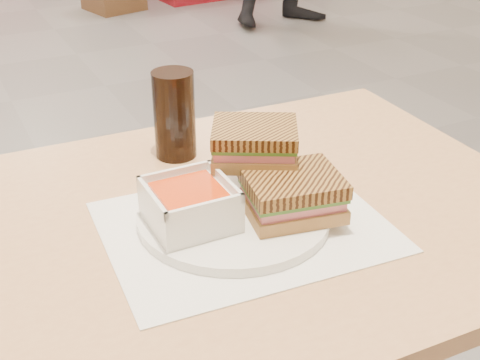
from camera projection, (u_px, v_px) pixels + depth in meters
name	position (u px, v px, depth m)	size (l,w,h in m)	color
main_table	(159.00, 295.00, 0.97)	(1.22, 0.73, 0.75)	tan
tray_liner	(245.00, 227.00, 0.93)	(0.41, 0.33, 0.00)	white
plate	(234.00, 215.00, 0.94)	(0.28, 0.28, 0.02)	white
soup_bowl	(190.00, 206.00, 0.90)	(0.11, 0.11, 0.06)	white
panini_lower	(292.00, 194.00, 0.92)	(0.15, 0.13, 0.06)	#A07040
panini_upper	(255.00, 143.00, 0.96)	(0.16, 0.15, 0.06)	#A07040
cola_glass	(174.00, 115.00, 1.10)	(0.07, 0.07, 0.15)	black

